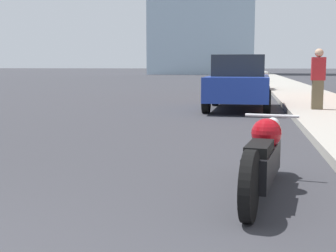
{
  "coord_description": "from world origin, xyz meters",
  "views": [
    {
      "loc": [
        2.49,
        -1.74,
        1.34
      ],
      "look_at": [
        1.48,
        4.29,
        0.54
      ],
      "focal_mm": 50.0,
      "sensor_mm": 36.0,
      "label": 1
    }
  ],
  "objects": [
    {
      "name": "parked_car_blue",
      "position": [
        2.26,
        12.6,
        0.83
      ],
      "size": [
        1.98,
        4.27,
        1.64
      ],
      "rotation": [
        0.0,
        0.0,
        -0.03
      ],
      "color": "#1E3899",
      "rests_on": "ground_plane"
    },
    {
      "name": "parked_car_green",
      "position": [
        2.48,
        33.96,
        0.81
      ],
      "size": [
        1.91,
        4.16,
        1.63
      ],
      "rotation": [
        0.0,
        0.0,
        -0.0
      ],
      "color": "#1E6B33",
      "rests_on": "ground_plane"
    },
    {
      "name": "pedestrian",
      "position": [
        4.39,
        11.42,
        0.98
      ],
      "size": [
        0.36,
        0.23,
        1.63
      ],
      "color": "brown",
      "rests_on": "sidewalk"
    },
    {
      "name": "parked_car_silver",
      "position": [
        2.46,
        22.72,
        0.84
      ],
      "size": [
        2.14,
        3.95,
        1.72
      ],
      "rotation": [
        0.0,
        0.0,
        0.06
      ],
      "color": "#BCBCC1",
      "rests_on": "ground_plane"
    },
    {
      "name": "motorcycle",
      "position": [
        2.68,
        3.1,
        0.39
      ],
      "size": [
        0.66,
        2.34,
        0.78
      ],
      "rotation": [
        0.0,
        0.0,
        -0.16
      ],
      "color": "black",
      "rests_on": "ground_plane"
    },
    {
      "name": "sidewalk",
      "position": [
        4.92,
        40.0,
        0.07
      ],
      "size": [
        2.61,
        240.0,
        0.15
      ],
      "color": "#9E998E",
      "rests_on": "ground_plane"
    }
  ]
}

